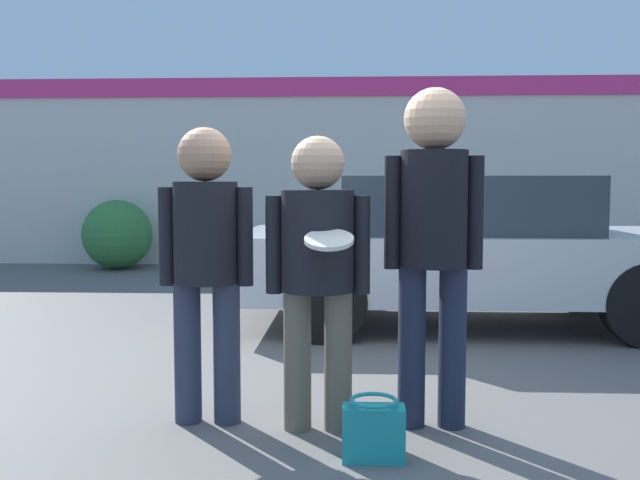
# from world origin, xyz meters

# --- Properties ---
(ground_plane) EXTENTS (56.00, 56.00, 0.00)m
(ground_plane) POSITION_xyz_m (0.00, 0.00, 0.00)
(ground_plane) COLOR #5B5956
(storefront_building) EXTENTS (24.00, 0.22, 3.01)m
(storefront_building) POSITION_xyz_m (0.00, 7.42, 1.53)
(storefront_building) COLOR silver
(storefront_building) RESTS_ON ground
(person_left) EXTENTS (0.52, 0.35, 1.64)m
(person_left) POSITION_xyz_m (-0.67, -0.29, 0.97)
(person_left) COLOR #2D3347
(person_left) RESTS_ON ground
(person_middle_with_frisbee) EXTENTS (0.56, 0.58, 1.58)m
(person_middle_with_frisbee) POSITION_xyz_m (-0.05, -0.38, 0.94)
(person_middle_with_frisbee) COLOR #665B4C
(person_middle_with_frisbee) RESTS_ON ground
(person_right) EXTENTS (0.53, 0.36, 1.84)m
(person_right) POSITION_xyz_m (0.57, -0.29, 1.12)
(person_right) COLOR #1E2338
(person_right) RESTS_ON ground
(parked_car_near) EXTENTS (4.20, 1.90, 1.39)m
(parked_car_near) POSITION_xyz_m (1.19, 2.57, 0.72)
(parked_car_near) COLOR #B7BABF
(parked_car_near) RESTS_ON ground
(shrub) EXTENTS (1.07, 1.07, 1.07)m
(shrub) POSITION_xyz_m (-3.55, 6.70, 0.54)
(shrub) COLOR #387A3D
(shrub) RESTS_ON ground
(handbag) EXTENTS (0.30, 0.23, 0.31)m
(handbag) POSITION_xyz_m (0.24, -0.80, 0.15)
(handbag) COLOR teal
(handbag) RESTS_ON ground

